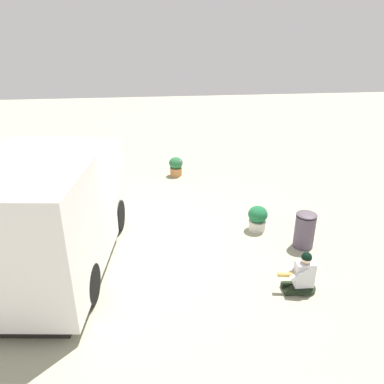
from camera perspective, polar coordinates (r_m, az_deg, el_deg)
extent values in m
plane|color=#A0A285|center=(9.22, -10.71, -6.72)|extent=(40.00, 40.00, 0.00)
cube|color=silver|center=(7.44, -22.73, -4.18)|extent=(3.49, 2.62, 2.31)
cube|color=silver|center=(9.48, -17.51, 1.24)|extent=(1.65, 2.29, 1.90)
cube|color=#212921|center=(9.96, -16.66, 4.50)|extent=(0.26, 1.77, 0.72)
cube|color=black|center=(8.60, -19.72, -9.45)|extent=(4.57, 2.33, 0.21)
cylinder|color=black|center=(9.38, -11.41, -3.57)|extent=(0.78, 0.32, 0.76)
cylinder|color=black|center=(9.98, -22.75, -3.32)|extent=(0.78, 0.32, 0.76)
cylinder|color=black|center=(7.17, -15.58, -13.55)|extent=(0.78, 0.32, 0.76)
ellipsoid|color=black|center=(7.65, 16.65, -13.96)|extent=(0.46, 0.54, 0.13)
cube|color=black|center=(7.67, 14.95, -13.69)|extent=(0.13, 0.36, 0.11)
cube|color=black|center=(7.52, 15.44, -14.60)|extent=(0.13, 0.36, 0.11)
cube|color=silver|center=(7.47, 16.94, -12.01)|extent=(0.24, 0.37, 0.51)
sphere|color=beige|center=(7.28, 17.27, -9.78)|extent=(0.19, 0.19, 0.19)
sphere|color=black|center=(7.26, 17.30, -9.62)|extent=(0.20, 0.20, 0.20)
cube|color=silver|center=(7.47, 15.70, -11.21)|extent=(0.11, 0.35, 0.27)
cube|color=silver|center=(7.30, 16.26, -12.18)|extent=(0.11, 0.35, 0.27)
cylinder|color=tan|center=(7.37, 14.64, -12.29)|extent=(0.16, 0.40, 0.09)
cube|color=red|center=(7.36, 14.65, -12.18)|extent=(0.11, 0.33, 0.02)
cylinder|color=#C07C44|center=(12.69, -2.48, 3.17)|extent=(0.40, 0.40, 0.28)
torus|color=#C0814C|center=(12.65, -2.49, 3.69)|extent=(0.43, 0.43, 0.04)
ellipsoid|color=#28673A|center=(12.58, -2.51, 4.51)|extent=(0.47, 0.47, 0.40)
sphere|color=#A24CAC|center=(12.73, -2.77, 5.00)|extent=(0.08, 0.08, 0.08)
sphere|color=#9357AF|center=(12.54, -1.74, 4.89)|extent=(0.06, 0.06, 0.06)
sphere|color=#AB44AB|center=(12.46, -1.89, 4.76)|extent=(0.09, 0.09, 0.09)
sphere|color=purple|center=(12.67, -2.68, 5.23)|extent=(0.06, 0.06, 0.06)
cylinder|color=beige|center=(9.43, 10.01, -5.05)|extent=(0.41, 0.41, 0.25)
torus|color=beige|center=(9.37, 10.06, -4.46)|extent=(0.44, 0.44, 0.04)
ellipsoid|color=#1C6538|center=(9.28, 10.14, -3.40)|extent=(0.48, 0.48, 0.41)
sphere|color=purple|center=(9.10, 9.83, -3.05)|extent=(0.06, 0.06, 0.06)
sphere|color=#9456B6|center=(9.39, 10.93, -2.68)|extent=(0.06, 0.06, 0.06)
sphere|color=purple|center=(9.27, 8.95, -3.00)|extent=(0.08, 0.08, 0.08)
cube|color=#886B4B|center=(12.56, -22.89, 2.47)|extent=(1.75, 0.88, 0.06)
cube|color=#282D2E|center=(13.28, -22.88, 2.51)|extent=(0.18, 0.35, 0.41)
cube|color=#282D2E|center=(12.00, -22.54, 0.35)|extent=(0.18, 0.35, 0.41)
cylinder|color=#534657|center=(8.86, 16.98, -5.85)|extent=(0.46, 0.46, 0.78)
ellipsoid|color=#544851|center=(8.66, 17.32, -3.37)|extent=(0.47, 0.47, 0.10)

